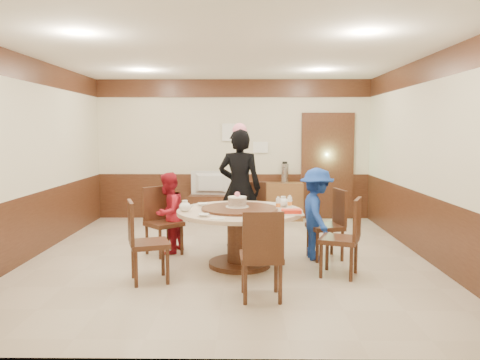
{
  "coord_description": "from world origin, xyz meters",
  "views": [
    {
      "loc": [
        0.25,
        -6.49,
        1.78
      ],
      "look_at": [
        0.17,
        -0.05,
        1.1
      ],
      "focal_mm": 35.0,
      "sensor_mm": 36.0,
      "label": 1
    }
  ],
  "objects_px": {
    "television": "(211,183)",
    "thermos": "(285,173)",
    "person_blue": "(317,214)",
    "shrimp_platter": "(291,212)",
    "side_cabinet": "(282,201)",
    "person_red": "(168,213)",
    "tv_stand": "(211,208)",
    "birthday_cake": "(237,202)",
    "banquet_table": "(240,226)",
    "person_standing": "(240,188)"
  },
  "relations": [
    {
      "from": "television",
      "to": "thermos",
      "type": "xyz_separation_m",
      "value": [
        1.48,
        0.03,
        0.2
      ]
    },
    {
      "from": "person_blue",
      "to": "television",
      "type": "height_order",
      "value": "person_blue"
    },
    {
      "from": "shrimp_platter",
      "to": "side_cabinet",
      "type": "distance_m",
      "value": 3.6
    },
    {
      "from": "thermos",
      "to": "shrimp_platter",
      "type": "bearing_deg",
      "value": -93.44
    },
    {
      "from": "person_red",
      "to": "tv_stand",
      "type": "height_order",
      "value": "person_red"
    },
    {
      "from": "person_blue",
      "to": "shrimp_platter",
      "type": "xyz_separation_m",
      "value": [
        -0.42,
        -0.68,
        0.14
      ]
    },
    {
      "from": "birthday_cake",
      "to": "tv_stand",
      "type": "relative_size",
      "value": 0.36
    },
    {
      "from": "person_blue",
      "to": "shrimp_platter",
      "type": "height_order",
      "value": "person_blue"
    },
    {
      "from": "tv_stand",
      "to": "side_cabinet",
      "type": "relative_size",
      "value": 1.06
    },
    {
      "from": "banquet_table",
      "to": "side_cabinet",
      "type": "distance_m",
      "value": 3.34
    },
    {
      "from": "shrimp_platter",
      "to": "television",
      "type": "bearing_deg",
      "value": 109.61
    },
    {
      "from": "person_standing",
      "to": "television",
      "type": "xyz_separation_m",
      "value": [
        -0.61,
        2.09,
        -0.17
      ]
    },
    {
      "from": "shrimp_platter",
      "to": "birthday_cake",
      "type": "bearing_deg",
      "value": 150.4
    },
    {
      "from": "person_standing",
      "to": "thermos",
      "type": "bearing_deg",
      "value": -103.87
    },
    {
      "from": "side_cabinet",
      "to": "thermos",
      "type": "xyz_separation_m",
      "value": [
        0.04,
        0.0,
        0.56
      ]
    },
    {
      "from": "banquet_table",
      "to": "side_cabinet",
      "type": "relative_size",
      "value": 2.05
    },
    {
      "from": "banquet_table",
      "to": "person_blue",
      "type": "relative_size",
      "value": 1.29
    },
    {
      "from": "side_cabinet",
      "to": "thermos",
      "type": "height_order",
      "value": "thermos"
    },
    {
      "from": "birthday_cake",
      "to": "thermos",
      "type": "bearing_deg",
      "value": 74.41
    },
    {
      "from": "person_blue",
      "to": "birthday_cake",
      "type": "height_order",
      "value": "person_blue"
    },
    {
      "from": "banquet_table",
      "to": "thermos",
      "type": "relative_size",
      "value": 4.31
    },
    {
      "from": "thermos",
      "to": "person_blue",
      "type": "bearing_deg",
      "value": -86.01
    },
    {
      "from": "person_standing",
      "to": "tv_stand",
      "type": "bearing_deg",
      "value": -65.38
    },
    {
      "from": "banquet_table",
      "to": "side_cabinet",
      "type": "height_order",
      "value": "banquet_table"
    },
    {
      "from": "person_red",
      "to": "person_blue",
      "type": "height_order",
      "value": "person_blue"
    },
    {
      "from": "shrimp_platter",
      "to": "thermos",
      "type": "xyz_separation_m",
      "value": [
        0.21,
        3.57,
        0.16
      ]
    },
    {
      "from": "person_blue",
      "to": "tv_stand",
      "type": "distance_m",
      "value": 3.34
    },
    {
      "from": "person_red",
      "to": "birthday_cake",
      "type": "height_order",
      "value": "person_red"
    },
    {
      "from": "banquet_table",
      "to": "thermos",
      "type": "distance_m",
      "value": 3.37
    },
    {
      "from": "tv_stand",
      "to": "thermos",
      "type": "relative_size",
      "value": 2.24
    },
    {
      "from": "person_standing",
      "to": "thermos",
      "type": "distance_m",
      "value": 2.29
    },
    {
      "from": "banquet_table",
      "to": "tv_stand",
      "type": "distance_m",
      "value": 3.27
    },
    {
      "from": "birthday_cake",
      "to": "side_cabinet",
      "type": "bearing_deg",
      "value": 75.11
    },
    {
      "from": "shrimp_platter",
      "to": "person_red",
      "type": "bearing_deg",
      "value": 149.69
    },
    {
      "from": "person_red",
      "to": "tv_stand",
      "type": "distance_m",
      "value": 2.61
    },
    {
      "from": "birthday_cake",
      "to": "thermos",
      "type": "relative_size",
      "value": 0.8
    },
    {
      "from": "person_standing",
      "to": "person_red",
      "type": "xyz_separation_m",
      "value": [
        -1.03,
        -0.46,
        -0.31
      ]
    },
    {
      "from": "birthday_cake",
      "to": "banquet_table",
      "type": "bearing_deg",
      "value": -54.18
    },
    {
      "from": "banquet_table",
      "to": "person_standing",
      "type": "bearing_deg",
      "value": 90.72
    },
    {
      "from": "person_standing",
      "to": "shrimp_platter",
      "type": "height_order",
      "value": "person_standing"
    },
    {
      "from": "person_blue",
      "to": "television",
      "type": "xyz_separation_m",
      "value": [
        -1.68,
        2.86,
        0.1
      ]
    },
    {
      "from": "tv_stand",
      "to": "person_standing",
      "type": "bearing_deg",
      "value": -73.85
    },
    {
      "from": "television",
      "to": "birthday_cake",
      "type": "bearing_deg",
      "value": 107.82
    },
    {
      "from": "person_standing",
      "to": "person_blue",
      "type": "height_order",
      "value": "person_standing"
    },
    {
      "from": "person_blue",
      "to": "television",
      "type": "distance_m",
      "value": 3.32
    },
    {
      "from": "person_blue",
      "to": "shrimp_platter",
      "type": "distance_m",
      "value": 0.81
    },
    {
      "from": "tv_stand",
      "to": "side_cabinet",
      "type": "xyz_separation_m",
      "value": [
        1.43,
        0.03,
        0.12
      ]
    },
    {
      "from": "banquet_table",
      "to": "shrimp_platter",
      "type": "distance_m",
      "value": 0.77
    },
    {
      "from": "television",
      "to": "thermos",
      "type": "height_order",
      "value": "thermos"
    },
    {
      "from": "person_blue",
      "to": "tv_stand",
      "type": "relative_size",
      "value": 1.5
    }
  ]
}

